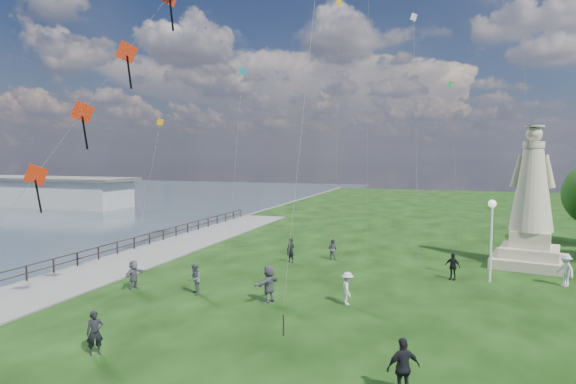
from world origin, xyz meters
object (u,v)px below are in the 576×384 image
(person_3, at_px, (403,368))
(lamppost, at_px, (492,223))
(pier_pavilion, at_px, (42,191))
(person_6, at_px, (291,250))
(person_2, at_px, (348,288))
(person_8, at_px, (565,270))
(person_5, at_px, (134,275))
(person_1, at_px, (195,279))
(person_11, at_px, (269,284))
(person_0, at_px, (95,333))
(statue, at_px, (531,214))
(person_9, at_px, (453,266))
(person_7, at_px, (333,249))

(person_3, bearing_deg, lamppost, -135.97)
(pier_pavilion, height_order, person_6, pier_pavilion)
(person_3, distance_m, person_6, 18.68)
(person_2, relative_size, person_8, 0.89)
(pier_pavilion, xyz_separation_m, person_3, (57.59, -42.51, -0.91))
(person_5, bearing_deg, person_6, -29.65)
(pier_pavilion, xyz_separation_m, person_1, (46.09, -34.94, -1.02))
(person_11, bearing_deg, person_3, 61.48)
(person_0, height_order, person_3, person_3)
(person_5, bearing_deg, statue, -53.91)
(person_8, bearing_deg, pier_pavilion, -142.14)
(person_8, bearing_deg, person_6, -122.10)
(pier_pavilion, distance_m, person_8, 70.39)
(person_9, bearing_deg, person_7, -174.40)
(person_1, height_order, person_6, person_6)
(person_3, bearing_deg, person_9, -128.46)
(lamppost, relative_size, person_8, 2.63)
(lamppost, xyz_separation_m, person_8, (3.94, 0.43, -2.55))
(person_1, height_order, person_2, person_1)
(person_7, bearing_deg, person_5, 66.07)
(person_2, bearing_deg, person_9, -55.80)
(pier_pavilion, bearing_deg, statue, -19.02)
(lamppost, relative_size, person_0, 2.92)
(person_8, bearing_deg, person_9, -114.70)
(statue, xyz_separation_m, person_3, (-6.33, -20.47, -2.58))
(person_1, bearing_deg, lamppost, 86.04)
(person_2, bearing_deg, person_6, 15.78)
(person_0, xyz_separation_m, person_9, (12.58, 15.55, -0.02))
(person_0, distance_m, person_9, 20.01)
(statue, bearing_deg, person_8, -65.43)
(pier_pavilion, relative_size, person_7, 20.09)
(statue, bearing_deg, pier_pavilion, 172.27)
(person_0, distance_m, person_2, 11.71)
(statue, distance_m, person_0, 27.36)
(person_7, bearing_deg, person_8, -175.45)
(person_3, distance_m, person_11, 10.42)
(pier_pavilion, relative_size, person_0, 18.24)
(person_1, relative_size, person_6, 0.97)
(person_2, relative_size, person_11, 0.86)
(person_1, xyz_separation_m, person_3, (11.50, -7.57, 0.10))
(person_6, height_order, person_8, person_8)
(pier_pavilion, xyz_separation_m, person_6, (48.55, -26.17, -0.99))
(pier_pavilion, relative_size, person_1, 18.19)
(person_8, bearing_deg, person_2, -86.26)
(pier_pavilion, bearing_deg, person_6, -28.32)
(person_1, relative_size, person_3, 0.89)
(lamppost, bearing_deg, person_6, 174.90)
(person_6, xyz_separation_m, person_11, (1.79, -8.87, 0.10))
(statue, xyz_separation_m, person_9, (-4.86, -5.34, -2.71))
(statue, relative_size, person_2, 5.72)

